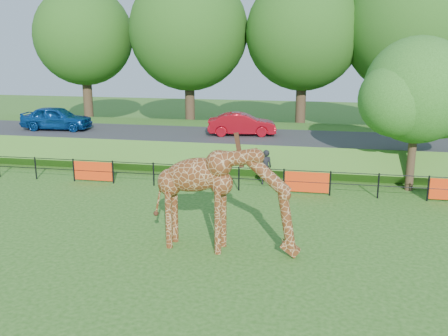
# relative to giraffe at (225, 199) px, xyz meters

# --- Properties ---
(ground) EXTENTS (90.00, 90.00, 0.00)m
(ground) POSITION_rel_giraffe_xyz_m (-0.68, -1.32, -1.69)
(ground) COLOR #255615
(ground) RESTS_ON ground
(giraffe) EXTENTS (4.80, 1.23, 3.39)m
(giraffe) POSITION_rel_giraffe_xyz_m (0.00, 0.00, 0.00)
(giraffe) COLOR #5C2D12
(giraffe) RESTS_ON ground
(perimeter_fence) EXTENTS (28.07, 0.10, 1.10)m
(perimeter_fence) POSITION_rel_giraffe_xyz_m (-0.68, 6.68, -1.14)
(perimeter_fence) COLOR black
(perimeter_fence) RESTS_ON ground
(embankment) EXTENTS (40.00, 9.00, 1.30)m
(embankment) POSITION_rel_giraffe_xyz_m (-0.68, 14.18, -1.04)
(embankment) COLOR #255615
(embankment) RESTS_ON ground
(road) EXTENTS (40.00, 5.00, 0.12)m
(road) POSITION_rel_giraffe_xyz_m (-0.68, 12.68, -0.33)
(road) COLOR #2F2F31
(road) RESTS_ON embankment
(car_blue) EXTENTS (4.21, 1.90, 1.40)m
(car_blue) POSITION_rel_giraffe_xyz_m (-12.66, 12.41, 0.43)
(car_blue) COLOR #124A9A
(car_blue) RESTS_ON road
(car_red) EXTENTS (3.95, 1.94, 1.25)m
(car_red) POSITION_rel_giraffe_xyz_m (-1.55, 12.75, 0.35)
(car_red) COLOR #A70B18
(car_red) RESTS_ON road
(visitor) EXTENTS (0.71, 0.60, 1.64)m
(visitor) POSITION_rel_giraffe_xyz_m (0.36, 7.97, -0.87)
(visitor) COLOR black
(visitor) RESTS_ON ground
(tree_east) EXTENTS (5.40, 4.71, 6.76)m
(tree_east) POSITION_rel_giraffe_xyz_m (6.91, 8.31, 2.59)
(tree_east) COLOR #332717
(tree_east) RESTS_ON ground
(bg_tree_line) EXTENTS (37.30, 8.80, 11.82)m
(bg_tree_line) POSITION_rel_giraffe_xyz_m (1.21, 20.68, 5.50)
(bg_tree_line) COLOR #332717
(bg_tree_line) RESTS_ON ground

